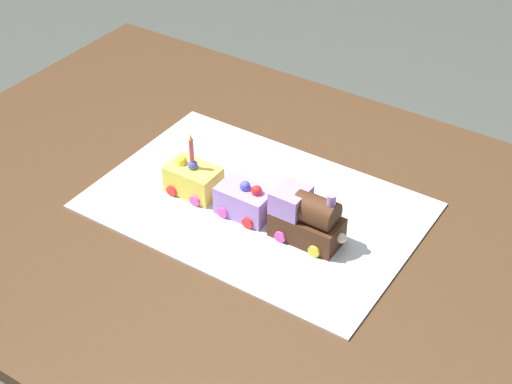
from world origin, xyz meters
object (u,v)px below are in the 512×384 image
Objects in this scene: cake_car_tanker_lavender at (246,200)px; cake_locomotive at (308,216)px; birthday_candle at (192,147)px; dining_table at (237,253)px; cake_car_caboose_lemon at (194,178)px.

cake_locomotive is at bearing 180.00° from cake_car_tanker_lavender.
cake_locomotive is 1.40× the size of cake_car_tanker_lavender.
birthday_candle is (0.25, -0.00, 0.05)m from cake_locomotive.
dining_table is 23.72× the size of birthday_candle.
cake_car_caboose_lemon reaches higher than dining_table.
birthday_candle is at bearing -1.98° from dining_table.
cake_car_tanker_lavender is 0.14m from birthday_candle.
cake_car_caboose_lemon is at bearing -180.00° from birthday_candle.
dining_table is at bearing 178.02° from birthday_candle.
cake_car_tanker_lavender is at bearing -170.95° from dining_table.
cake_locomotive is 0.13m from cake_car_tanker_lavender.
birthday_candle reaches higher than cake_car_tanker_lavender.
cake_locomotive reaches higher than cake_car_tanker_lavender.
cake_locomotive is 0.25m from birthday_candle.
cake_locomotive is 1.40× the size of cake_car_caboose_lemon.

